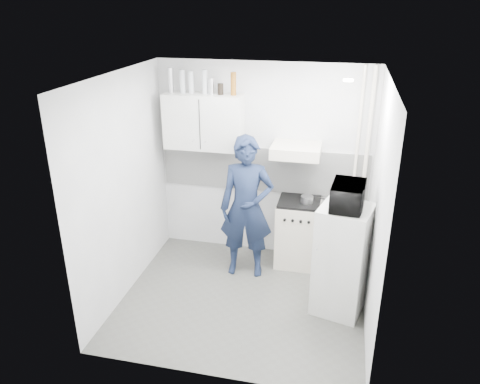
# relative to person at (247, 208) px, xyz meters

# --- Properties ---
(floor) EXTENTS (2.80, 2.80, 0.00)m
(floor) POSITION_rel_person_xyz_m (0.09, -0.62, -0.91)
(floor) COLOR #52524C
(floor) RESTS_ON ground
(ceiling) EXTENTS (2.80, 2.80, 0.00)m
(ceiling) POSITION_rel_person_xyz_m (0.09, -0.62, 1.69)
(ceiling) COLOR white
(ceiling) RESTS_ON wall_back
(wall_back) EXTENTS (2.80, 0.00, 2.80)m
(wall_back) POSITION_rel_person_xyz_m (0.09, 0.63, 0.39)
(wall_back) COLOR silver
(wall_back) RESTS_ON floor
(wall_left) EXTENTS (0.00, 2.60, 2.60)m
(wall_left) POSITION_rel_person_xyz_m (-1.31, -0.62, 0.39)
(wall_left) COLOR silver
(wall_left) RESTS_ON floor
(wall_right) EXTENTS (0.00, 2.60, 2.60)m
(wall_right) POSITION_rel_person_xyz_m (1.49, -0.62, 0.39)
(wall_right) COLOR silver
(wall_right) RESTS_ON floor
(person) EXTENTS (0.70, 0.50, 1.82)m
(person) POSITION_rel_person_xyz_m (0.00, 0.00, 0.00)
(person) COLOR #151F38
(person) RESTS_ON floor
(stove) EXTENTS (0.55, 0.55, 0.88)m
(stove) POSITION_rel_person_xyz_m (0.62, 0.38, -0.47)
(stove) COLOR silver
(stove) RESTS_ON floor
(fridge) EXTENTS (0.64, 0.64, 1.27)m
(fridge) POSITION_rel_person_xyz_m (1.19, -0.54, -0.27)
(fridge) COLOR silver
(fridge) RESTS_ON floor
(stove_top) EXTENTS (0.53, 0.53, 0.03)m
(stove_top) POSITION_rel_person_xyz_m (0.62, 0.38, -0.02)
(stove_top) COLOR black
(stove_top) RESTS_ON stove
(saucepan) EXTENTS (0.16, 0.16, 0.09)m
(saucepan) POSITION_rel_person_xyz_m (0.71, 0.32, 0.04)
(saucepan) COLOR silver
(saucepan) RESTS_ON stove_top
(microwave) EXTENTS (0.51, 0.37, 0.27)m
(microwave) POSITION_rel_person_xyz_m (1.19, -0.54, 0.50)
(microwave) COLOR black
(microwave) RESTS_ON fridge
(bottle_a) EXTENTS (0.07, 0.07, 0.30)m
(bottle_a) POSITION_rel_person_xyz_m (-1.08, 0.46, 1.44)
(bottle_a) COLOR silver
(bottle_a) RESTS_ON upper_cabinet
(bottle_b) EXTENTS (0.07, 0.07, 0.29)m
(bottle_b) POSITION_rel_person_xyz_m (-0.93, 0.46, 1.43)
(bottle_b) COLOR #B2B7BC
(bottle_b) RESTS_ON upper_cabinet
(bottle_c) EXTENTS (0.07, 0.07, 0.28)m
(bottle_c) POSITION_rel_person_xyz_m (-0.81, 0.46, 1.43)
(bottle_c) COLOR #B2B7BC
(bottle_c) RESTS_ON upper_cabinet
(bottle_d) EXTENTS (0.07, 0.07, 0.30)m
(bottle_d) POSITION_rel_person_xyz_m (-0.63, 0.46, 1.44)
(bottle_d) COLOR #B2B7BC
(bottle_d) RESTS_ON upper_cabinet
(canister_a) EXTENTS (0.08, 0.08, 0.20)m
(canister_a) POSITION_rel_person_xyz_m (-0.55, 0.46, 1.39)
(canister_a) COLOR silver
(canister_a) RESTS_ON upper_cabinet
(canister_b) EXTENTS (0.07, 0.07, 0.14)m
(canister_b) POSITION_rel_person_xyz_m (-0.43, 0.46, 1.36)
(canister_b) COLOR black
(canister_b) RESTS_ON upper_cabinet
(bottle_e) EXTENTS (0.07, 0.07, 0.28)m
(bottle_e) POSITION_rel_person_xyz_m (-0.27, 0.46, 1.43)
(bottle_e) COLOR brown
(bottle_e) RESTS_ON upper_cabinet
(upper_cabinet) EXTENTS (1.00, 0.35, 0.70)m
(upper_cabinet) POSITION_rel_person_xyz_m (-0.66, 0.46, 0.94)
(upper_cabinet) COLOR silver
(upper_cabinet) RESTS_ON wall_back
(range_hood) EXTENTS (0.60, 0.50, 0.14)m
(range_hood) POSITION_rel_person_xyz_m (0.54, 0.38, 0.66)
(range_hood) COLOR silver
(range_hood) RESTS_ON wall_back
(backsplash) EXTENTS (2.74, 0.03, 0.60)m
(backsplash) POSITION_rel_person_xyz_m (0.09, 0.62, 0.29)
(backsplash) COLOR white
(backsplash) RESTS_ON wall_back
(pipe_a) EXTENTS (0.05, 0.05, 2.60)m
(pipe_a) POSITION_rel_person_xyz_m (1.39, 0.55, 0.39)
(pipe_a) COLOR silver
(pipe_a) RESTS_ON floor
(pipe_b) EXTENTS (0.04, 0.04, 2.60)m
(pipe_b) POSITION_rel_person_xyz_m (1.27, 0.55, 0.39)
(pipe_b) COLOR silver
(pipe_b) RESTS_ON floor
(ceiling_spot_fixture) EXTENTS (0.10, 0.10, 0.02)m
(ceiling_spot_fixture) POSITION_rel_person_xyz_m (1.09, -0.42, 1.66)
(ceiling_spot_fixture) COLOR white
(ceiling_spot_fixture) RESTS_ON ceiling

